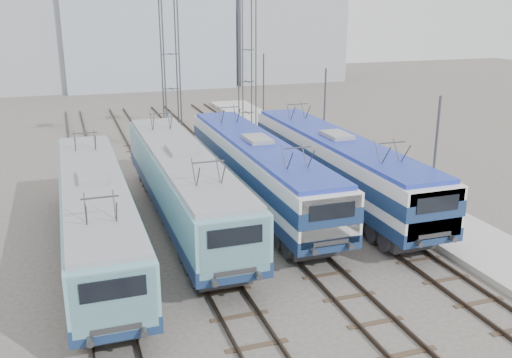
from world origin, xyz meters
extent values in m
plane|color=#514C47|center=(0.00, 0.00, 0.00)|extent=(160.00, 160.00, 0.00)
cube|color=#9E9E99|center=(10.20, 8.00, 0.15)|extent=(4.00, 70.00, 0.30)
cube|color=navy|center=(-6.75, 5.07, 1.38)|extent=(2.85, 18.00, 0.60)
cube|color=#649DAC|center=(-6.75, 5.07, 2.58)|extent=(2.80, 18.00, 1.80)
cube|color=#649DAC|center=(-6.75, -3.58, 2.40)|extent=(2.58, 0.70, 2.04)
cube|color=gray|center=(-6.75, 5.07, 3.58)|extent=(2.58, 17.28, 0.20)
cube|color=#262628|center=(-6.75, -0.93, 0.63)|extent=(2.10, 3.60, 0.67)
cube|color=#262628|center=(-6.75, 11.07, 0.63)|extent=(2.10, 3.60, 0.67)
cube|color=navy|center=(-2.25, 7.87, 1.44)|extent=(2.98, 18.86, 0.63)
cube|color=#649DAC|center=(-2.25, 7.87, 2.70)|extent=(2.93, 18.86, 1.89)
cube|color=#649DAC|center=(-2.25, -1.19, 2.51)|extent=(2.70, 0.73, 2.14)
cube|color=gray|center=(-2.25, 7.87, 3.74)|extent=(2.70, 18.11, 0.21)
cube|color=#262628|center=(-2.25, 1.59, 0.65)|extent=(2.20, 3.77, 0.71)
cube|color=#262628|center=(-2.25, 14.16, 0.65)|extent=(2.20, 3.77, 0.71)
cube|color=navy|center=(2.25, 9.08, 1.42)|extent=(2.94, 18.59, 0.62)
cube|color=silver|center=(2.25, 9.08, 2.66)|extent=(2.89, 18.59, 1.86)
cube|color=navy|center=(2.25, 9.08, 2.61)|extent=(2.93, 18.61, 0.72)
cube|color=silver|center=(2.25, 0.14, 2.47)|extent=(2.66, 0.72, 2.11)
cube|color=#1D3098|center=(2.25, 9.08, 3.69)|extent=(2.66, 17.85, 0.21)
cube|color=#262628|center=(2.25, 2.88, 0.64)|extent=(2.17, 3.72, 0.70)
cube|color=#262628|center=(2.25, 15.27, 0.64)|extent=(2.17, 3.72, 0.70)
cube|color=navy|center=(6.75, 8.44, 1.43)|extent=(2.97, 18.78, 0.63)
cube|color=silver|center=(6.75, 8.44, 2.68)|extent=(2.92, 18.78, 1.88)
cube|color=navy|center=(6.75, 8.44, 2.63)|extent=(2.96, 18.80, 0.73)
cube|color=silver|center=(6.75, -0.58, 2.50)|extent=(2.69, 0.73, 2.13)
cube|color=#1D3098|center=(6.75, 8.44, 3.73)|extent=(2.69, 18.03, 0.21)
cube|color=#262628|center=(6.75, 2.18, 0.65)|extent=(2.19, 3.76, 0.70)
cube|color=#262628|center=(6.75, 14.70, 0.65)|extent=(2.19, 3.76, 0.70)
cylinder|color=#3F4247|center=(-0.55, 21.45, 6.00)|extent=(0.10, 0.10, 12.00)
cylinder|color=#3F4247|center=(0.55, 21.45, 6.00)|extent=(0.10, 0.10, 12.00)
cylinder|color=#3F4247|center=(-0.55, 22.55, 6.00)|extent=(0.10, 0.10, 12.00)
cylinder|color=#3F4247|center=(0.55, 22.55, 6.00)|extent=(0.10, 0.10, 12.00)
cylinder|color=#3F4247|center=(5.95, 23.45, 6.00)|extent=(0.10, 0.10, 12.00)
cylinder|color=#3F4247|center=(7.05, 23.45, 6.00)|extent=(0.10, 0.10, 12.00)
cylinder|color=#3F4247|center=(5.95, 24.55, 6.00)|extent=(0.10, 0.10, 12.00)
cylinder|color=#3F4247|center=(7.05, 24.55, 6.00)|extent=(0.10, 0.10, 12.00)
cylinder|color=#3F4247|center=(8.60, 2.00, 3.50)|extent=(0.12, 0.12, 7.00)
cylinder|color=#3F4247|center=(8.60, 14.00, 3.50)|extent=(0.12, 0.12, 7.00)
cylinder|color=#3F4247|center=(8.60, 26.00, 3.50)|extent=(0.12, 0.12, 7.00)
cube|color=#8F949E|center=(-14.00, 62.00, 7.00)|extent=(18.00, 12.00, 14.00)
cube|color=#939FB3|center=(4.00, 62.00, 9.00)|extent=(22.00, 14.00, 18.00)
cube|color=#8F949E|center=(24.00, 62.00, 6.00)|extent=(16.00, 12.00, 12.00)
camera|label=1|loc=(-7.63, -19.68, 10.99)|focal=40.00mm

